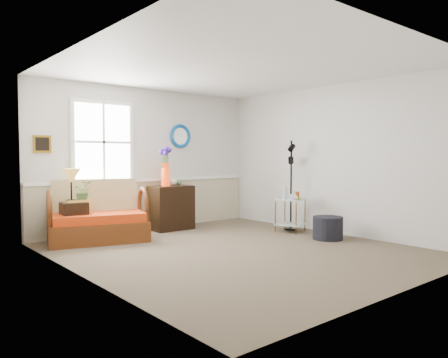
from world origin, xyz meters
TOP-DOWN VIEW (x-y plane):
  - floor at (0.00, 0.00)m, footprint 4.50×5.00m
  - ceiling at (0.00, 0.00)m, footprint 4.50×5.00m
  - walls at (0.00, 0.00)m, footprint 4.51×5.01m
  - wainscot at (0.00, 2.48)m, footprint 4.46×0.02m
  - chair_rail at (0.00, 2.47)m, footprint 4.46×0.04m
  - window at (-0.90, 2.47)m, footprint 1.14×0.06m
  - picture at (-1.92, 2.48)m, footprint 0.28×0.03m
  - mirror at (0.70, 2.48)m, footprint 0.47×0.07m
  - loveseat at (-1.26, 1.92)m, footprint 1.67×1.23m
  - throw_pillow at (-1.55, 1.92)m, footprint 0.37×0.14m
  - lamp_stand at (-1.62, 1.99)m, footprint 0.40×0.40m
  - table_lamp at (-1.64, 2.02)m, footprint 0.38×0.38m
  - potted_plant at (-1.47, 1.97)m, footprint 0.37×0.40m
  - cabinet at (0.26, 2.14)m, footprint 0.77×0.50m
  - flower_vase at (0.15, 2.14)m, footprint 0.25×0.25m
  - side_table at (1.77, 0.56)m, footprint 0.59×0.59m
  - tabletop_items at (1.77, 0.52)m, footprint 0.38×0.38m
  - floor_lamp at (1.96, 0.71)m, footprint 0.29×0.29m
  - ottoman at (1.70, -0.32)m, footprint 0.62×0.62m

SIDE VIEW (x-z plane):
  - floor at x=0.00m, z-range -0.01..0.01m
  - ottoman at x=1.70m, z-range 0.00..0.37m
  - side_table at x=1.77m, z-range 0.00..0.60m
  - lamp_stand at x=-1.62m, z-range 0.00..0.65m
  - cabinet at x=0.26m, z-range 0.00..0.81m
  - wainscot at x=0.00m, z-range 0.00..0.90m
  - loveseat at x=-1.26m, z-range 0.00..0.98m
  - throw_pillow at x=-1.55m, z-range 0.32..0.68m
  - tabletop_items at x=1.77m, z-range 0.60..0.82m
  - potted_plant at x=-1.47m, z-range 0.65..0.90m
  - floor_lamp at x=1.96m, z-range 0.00..1.65m
  - table_lamp at x=-1.64m, z-range 0.65..1.17m
  - chair_rail at x=0.00m, z-range 0.89..0.95m
  - flower_vase at x=0.15m, z-range 0.81..1.51m
  - walls at x=0.00m, z-range 0.00..2.60m
  - picture at x=-1.92m, z-range 1.41..1.69m
  - window at x=-0.90m, z-range 0.88..2.32m
  - mirror at x=0.70m, z-range 1.51..1.99m
  - ceiling at x=0.00m, z-range 2.60..2.60m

